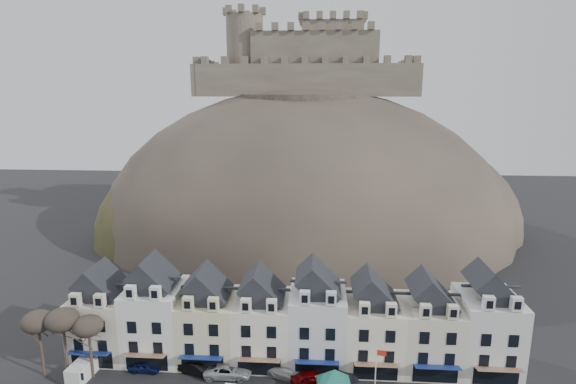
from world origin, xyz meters
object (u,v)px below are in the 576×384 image
object	(u,v)px
car_navy	(145,367)
bus_shelter	(334,378)
flagpole	(376,375)
car_black	(198,368)
car_silver	(228,370)
car_maroon	(310,378)
car_charcoal	(339,378)
white_van	(84,369)
car_white	(285,372)

from	to	relation	value
car_navy	bus_shelter	bearing A→B (deg)	-101.69
flagpole	bus_shelter	bearing A→B (deg)	-179.16
flagpole	car_black	xyz separation A→B (m)	(-20.37, 4.83, -3.38)
car_black	car_silver	bearing A→B (deg)	-76.53
bus_shelter	car_black	distance (m)	17.01
car_silver	car_maroon	distance (m)	9.81
car_black	car_navy	bearing A→B (deg)	107.87
car_maroon	bus_shelter	bearing A→B (deg)	-165.48
car_navy	car_maroon	xyz separation A→B (m)	(19.99, -1.03, 0.14)
car_black	car_charcoal	world-z (taller)	car_black
flagpole	car_navy	xyz separation A→B (m)	(-26.90, 4.83, -3.51)
car_charcoal	flagpole	bearing A→B (deg)	-163.57
car_navy	car_charcoal	size ratio (longest dim) A/B	0.89
flagpole	white_van	distance (m)	34.01
bus_shelter	car_white	world-z (taller)	bus_shelter
car_maroon	car_navy	bearing A→B (deg)	67.90
car_charcoal	car_maroon	bearing A→B (deg)	71.06
bus_shelter	white_van	bearing A→B (deg)	168.05
car_navy	car_white	distance (m)	16.92
white_van	car_navy	xyz separation A→B (m)	(6.80, 1.46, -0.37)
car_black	car_silver	xyz separation A→B (m)	(3.69, -0.28, 0.01)
car_silver	car_charcoal	size ratio (longest dim) A/B	1.31
white_van	car_white	xyz separation A→B (m)	(23.72, 1.46, -0.33)
car_black	car_white	bearing A→B (deg)	-72.13
flagpole	car_silver	xyz separation A→B (m)	(-16.69, 4.55, -3.37)
bus_shelter	car_white	xyz separation A→B (m)	(-5.65, 4.90, -2.89)
car_silver	car_maroon	size ratio (longest dim) A/B	1.20
flagpole	white_van	size ratio (longest dim) A/B	1.58
car_maroon	car_charcoal	size ratio (longest dim) A/B	1.09
car_maroon	car_white	bearing A→B (deg)	52.30
white_van	car_white	world-z (taller)	white_van
flagpole	car_maroon	xyz separation A→B (m)	(-6.90, 3.80, -3.36)
bus_shelter	car_black	size ratio (longest dim) A/B	1.54
car_silver	white_van	bearing A→B (deg)	91.92
white_van	car_white	distance (m)	23.77
car_white	car_maroon	world-z (taller)	car_maroon
bus_shelter	car_white	size ratio (longest dim) A/B	1.52
bus_shelter	car_maroon	xyz separation A→B (m)	(-2.58, 3.87, -2.79)
car_navy	white_van	bearing A→B (deg)	102.71
white_van	car_black	xyz separation A→B (m)	(13.32, 1.46, -0.24)
flagpole	car_white	distance (m)	11.61
bus_shelter	car_silver	bearing A→B (deg)	154.25
car_charcoal	bus_shelter	bearing A→B (deg)	145.34
car_black	car_charcoal	distance (m)	16.82
car_charcoal	car_white	bearing A→B (deg)	59.21
car_white	bus_shelter	bearing A→B (deg)	-108.74
car_maroon	car_silver	bearing A→B (deg)	66.49
car_navy	car_silver	distance (m)	10.21
car_black	car_charcoal	size ratio (longest dim) A/B	1.11
car_black	car_white	distance (m)	10.40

